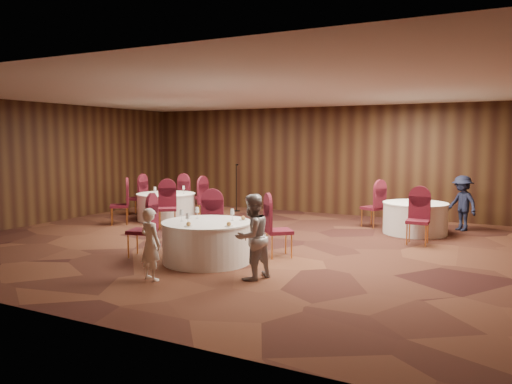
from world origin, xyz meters
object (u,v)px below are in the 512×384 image
at_px(woman_b, 252,237).
at_px(table_main, 207,241).
at_px(table_right, 415,218).
at_px(woman_a, 151,244).
at_px(man_c, 462,203).
at_px(table_left, 166,206).
at_px(mic_stand, 236,198).

bearing_deg(woman_b, table_main, -98.97).
bearing_deg(table_right, woman_a, -116.65).
distance_m(woman_b, man_c, 6.65).
bearing_deg(woman_b, woman_a, -42.62).
bearing_deg(table_left, woman_b, -40.31).
bearing_deg(mic_stand, woman_a, -70.44).
distance_m(table_right, woman_a, 6.72).
xyz_separation_m(table_main, man_c, (3.83, 5.51, 0.30)).
bearing_deg(table_left, woman_a, -54.79).
height_order(table_main, man_c, man_c).
distance_m(table_main, table_right, 5.41).
xyz_separation_m(table_main, table_right, (2.88, 4.58, 0.00)).
bearing_deg(mic_stand, table_right, -13.09).
xyz_separation_m(table_main, table_left, (-3.61, 3.50, 0.00)).
xyz_separation_m(table_left, man_c, (7.44, 2.01, 0.30)).
height_order(table_right, man_c, man_c).
xyz_separation_m(table_right, mic_stand, (-5.61, 1.31, 0.04)).
bearing_deg(table_right, mic_stand, 166.91).
bearing_deg(table_main, mic_stand, 114.88).
height_order(table_right, mic_stand, mic_stand).
relative_size(table_main, table_left, 1.02).
relative_size(woman_a, man_c, 0.85).
distance_m(table_main, man_c, 6.71).
distance_m(table_left, mic_stand, 2.54).
distance_m(table_left, woman_a, 6.03).
relative_size(table_left, woman_b, 1.18).
bearing_deg(table_main, woman_a, -95.32).
relative_size(table_left, woman_a, 1.40).
xyz_separation_m(mic_stand, woman_a, (2.60, -7.31, 0.16)).
xyz_separation_m(table_main, woman_b, (1.26, -0.63, 0.31)).
xyz_separation_m(mic_stand, woman_b, (3.99, -6.52, 0.27)).
relative_size(mic_stand, man_c, 1.09).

